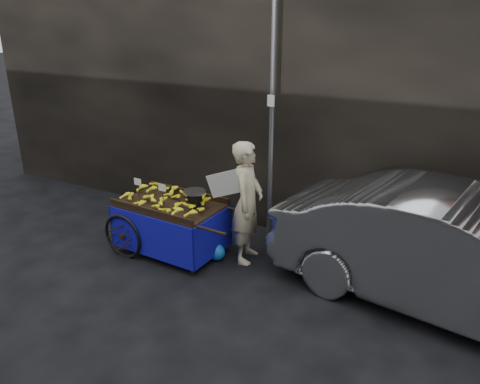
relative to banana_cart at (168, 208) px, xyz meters
The scene contains 7 objects.
ground 1.20m from the banana_cart, ahead, with size 80.00×80.00×0.00m, color black.
building_wall 3.36m from the banana_cart, 62.59° to the left, with size 13.50×2.00×5.00m.
street_pole 2.15m from the banana_cart, 45.45° to the left, with size 0.12×0.10×4.00m.
banana_cart is the anchor object (origin of this frame).
vendor 1.32m from the banana_cart, 16.08° to the left, with size 0.85×0.78×1.94m.
plastic_bag 1.04m from the banana_cart, ahead, with size 0.31×0.25×0.28m, color blue.
parked_car 4.28m from the banana_cart, ahead, with size 1.68×4.82×1.59m, color #AFB1B6.
Camera 1 is at (3.37, -5.50, 3.71)m, focal length 35.00 mm.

